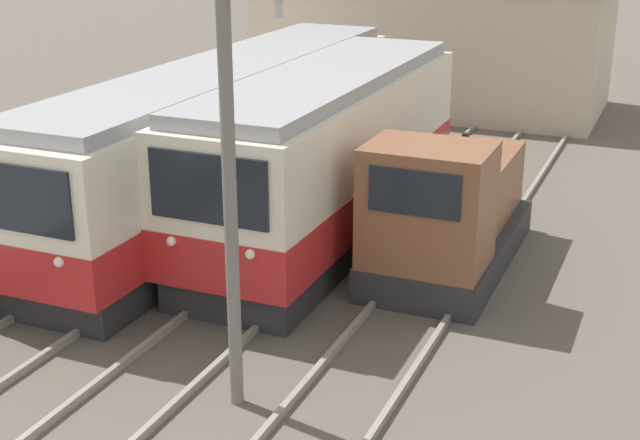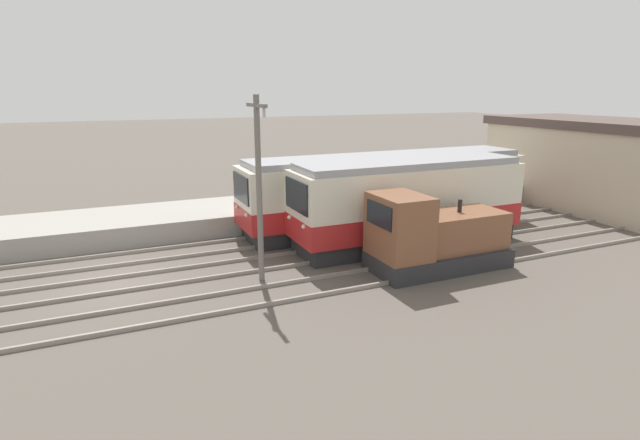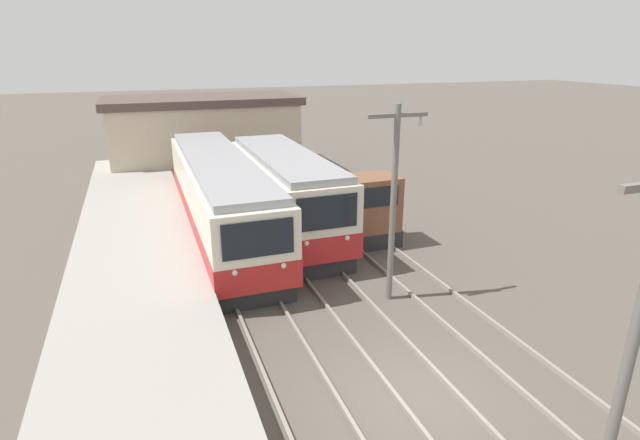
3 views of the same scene
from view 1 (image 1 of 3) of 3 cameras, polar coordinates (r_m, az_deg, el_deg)
The scene contains 5 objects.
commuter_train_left at distance 21.46m, azimuth -5.82°, elevation 4.90°, with size 2.84×14.71×3.62m.
commuter_train_center at distance 19.66m, azimuth 0.40°, elevation 3.76°, with size 2.84×10.41×3.74m.
shunting_locomotive at distance 18.18m, azimuth 8.16°, elevation 0.44°, with size 2.40×5.39×3.00m.
catenary_mast_mid at distance 12.38m, azimuth -5.80°, elevation 2.64°, with size 2.00×0.20×6.48m.
station_building at distance 33.09m, azimuth 7.29°, elevation 11.64°, with size 12.60×6.30×5.00m.
Camera 1 is at (7.45, -5.52, 7.22)m, focal length 50.00 mm.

